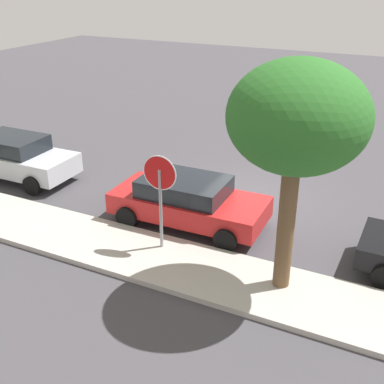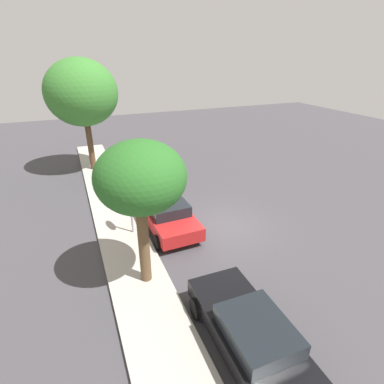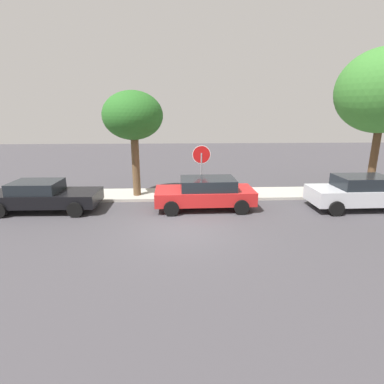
% 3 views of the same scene
% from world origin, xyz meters
% --- Properties ---
extents(ground_plane, '(60.00, 60.00, 0.00)m').
position_xyz_m(ground_plane, '(0.00, 0.00, 0.00)').
color(ground_plane, '#423F44').
extents(sidewalk_curb, '(32.00, 2.08, 0.14)m').
position_xyz_m(sidewalk_curb, '(0.00, 4.49, 0.07)').
color(sidewalk_curb, '#B2ADA3').
rests_on(sidewalk_curb, ground_plane).
extents(stop_sign, '(0.89, 0.08, 2.64)m').
position_xyz_m(stop_sign, '(0.93, 4.01, 1.84)').
color(stop_sign, gray).
rests_on(stop_sign, ground_plane).
extents(parked_car_red, '(4.38, 2.16, 1.38)m').
position_xyz_m(parked_car_red, '(0.99, 2.38, 0.73)').
color(parked_car_red, red).
rests_on(parked_car_red, ground_plane).
extents(parked_car_silver, '(4.35, 2.00, 1.49)m').
position_xyz_m(parked_car_silver, '(7.83, 2.02, 0.77)').
color(parked_car_silver, silver).
rests_on(parked_car_silver, ground_plane).
extents(street_tree_near_corner, '(2.83, 2.83, 5.17)m').
position_xyz_m(street_tree_near_corner, '(-2.31, 4.17, 3.98)').
color(street_tree_near_corner, brown).
rests_on(street_tree_near_corner, ground_plane).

